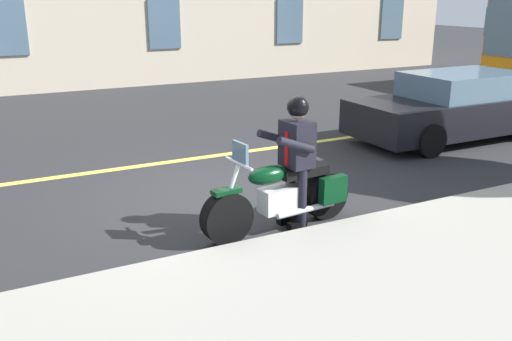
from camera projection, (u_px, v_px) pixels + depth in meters
ground_plane at (216, 195)px, 8.62m from camera, size 80.00×80.00×0.00m
lane_center_stripe at (173, 162)px, 10.32m from camera, size 60.00×0.16×0.01m
motorcycle_main at (283, 196)px, 7.26m from camera, size 2.22×0.72×1.26m
rider_main at (296, 150)px, 7.18m from camera, size 0.66×0.59×1.74m
car_silver at (456, 106)px, 11.81m from camera, size 4.60×1.92×1.40m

